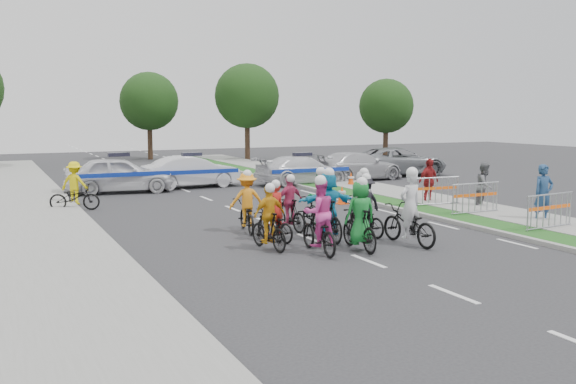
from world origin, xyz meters
name	(u,v)px	position (x,y,z in m)	size (l,w,h in m)	color
ground	(368,261)	(0.00, 0.00, 0.00)	(90.00, 90.00, 0.00)	#28282B
curb_right	(417,213)	(5.10, 5.00, 0.06)	(0.20, 60.00, 0.12)	gray
grass_strip	(433,212)	(5.80, 5.00, 0.06)	(1.20, 60.00, 0.11)	#1B4616
sidewalk_right	(474,208)	(7.60, 5.00, 0.07)	(2.40, 60.00, 0.13)	gray
sidewalk_left	(51,243)	(-6.50, 5.00, 0.07)	(3.00, 60.00, 0.13)	gray
rider_0	(409,219)	(1.97, 1.16, 0.67)	(0.87, 2.06, 2.05)	black
rider_1	(360,222)	(0.44, 1.10, 0.73)	(0.81, 1.80, 1.86)	black
rider_2	(319,224)	(-0.63, 1.29, 0.72)	(0.85, 1.94, 1.94)	black
rider_3	(269,224)	(-1.58, 2.15, 0.66)	(0.90, 1.67, 1.71)	black
rider_4	(364,211)	(1.57, 2.70, 0.69)	(1.03, 1.79, 1.77)	black
rider_5	(327,210)	(0.30, 2.53, 0.83)	(1.61, 1.92, 1.99)	black
rider_6	(275,220)	(-0.98, 3.14, 0.55)	(0.86, 1.71, 1.66)	black
rider_7	(362,206)	(1.99, 3.47, 0.72)	(0.84, 1.81, 1.84)	black
rider_8	(319,207)	(0.85, 4.02, 0.69)	(0.82, 1.88, 1.87)	black
rider_9	(289,209)	(-0.01, 4.23, 0.65)	(0.88, 1.64, 1.67)	black
rider_10	(247,208)	(-1.20, 4.62, 0.71)	(1.09, 1.86, 1.82)	black
police_car_0	(119,175)	(-2.76, 15.43, 0.78)	(1.84, 4.58, 1.56)	silver
police_car_1	(192,172)	(0.61, 15.90, 0.72)	(1.53, 4.40, 1.45)	silver
police_car_2	(302,170)	(5.78, 14.91, 0.68)	(1.91, 4.69, 1.36)	silver
civilian_sedan	(357,166)	(9.12, 15.34, 0.72)	(2.01, 4.94, 1.43)	#B8B8BD
civilian_suv	(398,162)	(12.32, 16.40, 0.77)	(2.55, 5.53, 1.54)	gray
spectator_0	(543,194)	(7.78, 2.12, 0.92)	(0.67, 0.44, 1.83)	navy
spectator_1	(485,186)	(8.21, 5.19, 0.83)	(0.80, 0.63, 1.66)	#595A5E
spectator_2	(429,181)	(7.12, 6.99, 0.86)	(1.01, 0.42, 1.72)	maroon
marshal_hiviz	(75,183)	(-4.94, 12.58, 0.80)	(1.04, 0.60, 1.61)	yellow
barrier_0	(549,213)	(6.70, 0.87, 0.56)	(2.00, 0.50, 1.12)	#A5A8AD
barrier_1	(475,200)	(6.70, 3.97, 0.56)	(2.00, 0.50, 1.12)	#A5A8AD
barrier_2	(435,193)	(6.70, 6.05, 0.56)	(2.00, 0.50, 1.12)	#A5A8AD
cone_0	(342,195)	(4.16, 8.37, 0.34)	(0.40, 0.40, 0.70)	#F24C0C
cone_1	(351,180)	(7.28, 12.91, 0.34)	(0.40, 0.40, 0.70)	#F24C0C
parked_bike	(75,197)	(-5.14, 11.08, 0.46)	(0.60, 1.73, 0.91)	black
tree_1	(247,96)	(9.00, 30.00, 4.54)	(4.55, 4.55, 6.82)	#382619
tree_2	(386,106)	(18.00, 26.00, 3.83)	(3.85, 3.85, 5.77)	#382619
tree_4	(149,101)	(3.00, 34.00, 4.19)	(4.20, 4.20, 6.30)	#382619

